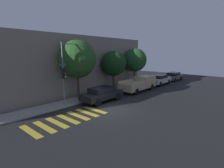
% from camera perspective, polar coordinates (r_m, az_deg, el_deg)
% --- Properties ---
extents(ground_plane, '(60.00, 60.00, 0.00)m').
position_cam_1_polar(ground_plane, '(15.12, -1.35, -8.42)').
color(ground_plane, black).
extents(sidewalk, '(26.00, 1.99, 0.14)m').
position_cam_1_polar(sidewalk, '(18.09, -11.20, -5.23)').
color(sidewalk, gray).
rests_on(sidewalk, ground).
extents(building_row, '(26.00, 6.00, 6.71)m').
position_cam_1_polar(building_row, '(21.17, -18.82, 5.70)').
color(building_row, slate).
rests_on(building_row, ground).
extents(crosswalk, '(5.95, 2.60, 0.00)m').
position_cam_1_polar(crosswalk, '(13.54, -14.21, -11.00)').
color(crosswalk, gold).
rests_on(crosswalk, ground).
extents(traffic_light_pole, '(2.44, 0.56, 5.73)m').
position_cam_1_polar(traffic_light_pole, '(15.91, -14.29, 5.61)').
color(traffic_light_pole, slate).
rests_on(traffic_light_pole, ground).
extents(sedan_near_corner, '(4.57, 1.76, 1.49)m').
position_cam_1_polar(sedan_near_corner, '(17.30, -3.20, -3.25)').
color(sedan_near_corner, black).
rests_on(sedan_near_corner, ground).
extents(pickup_truck, '(5.76, 2.04, 1.79)m').
position_cam_1_polar(pickup_truck, '(22.51, 8.99, 0.15)').
color(pickup_truck, tan).
rests_on(pickup_truck, ground).
extents(sedan_middle, '(4.58, 1.79, 1.52)m').
position_cam_1_polar(sedan_middle, '(27.35, 15.28, 1.46)').
color(sedan_middle, '#B7BABF').
rests_on(sedan_middle, ground).
extents(sedan_far_end, '(4.52, 1.80, 1.45)m').
position_cam_1_polar(sedan_far_end, '(32.11, 19.43, 2.43)').
color(sedan_far_end, '#4C5156').
rests_on(sedan_far_end, ground).
extents(tree_near_corner, '(3.78, 3.78, 6.08)m').
position_cam_1_polar(tree_near_corner, '(17.87, -11.25, 7.97)').
color(tree_near_corner, '#42301E').
rests_on(tree_near_corner, ground).
extents(tree_midblock, '(3.11, 3.11, 5.05)m').
position_cam_1_polar(tree_midblock, '(21.69, 0.49, 6.68)').
color(tree_midblock, '#4C3823').
rests_on(tree_midblock, ground).
extents(tree_far_end, '(3.31, 3.31, 5.44)m').
position_cam_1_polar(tree_far_end, '(25.39, 7.48, 7.77)').
color(tree_far_end, '#4C3823').
rests_on(tree_far_end, ground).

